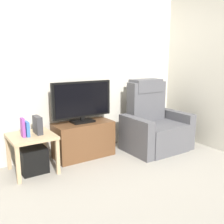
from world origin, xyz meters
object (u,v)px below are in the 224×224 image
(recliner_armchair, at_px, (154,125))
(book_leftmost, at_px, (23,127))
(side_table, at_px, (32,141))
(book_middle, at_px, (27,129))
(subwoofer_box, at_px, (33,159))
(game_console, at_px, (38,125))
(tv_stand, at_px, (84,139))
(television, at_px, (82,101))

(recliner_armchair, xyz_separation_m, book_leftmost, (-1.97, 0.17, 0.23))
(side_table, bearing_deg, book_middle, -159.62)
(recliner_armchair, xyz_separation_m, subwoofer_box, (-1.87, 0.19, -0.21))
(recliner_armchair, distance_m, book_middle, 1.94)
(game_console, bearing_deg, recliner_armchair, -6.41)
(book_middle, bearing_deg, tv_stand, 8.50)
(tv_stand, distance_m, television, 0.56)
(tv_stand, height_order, book_middle, book_middle)
(tv_stand, bearing_deg, book_middle, -171.50)
(subwoofer_box, bearing_deg, television, 9.00)
(book_middle, bearing_deg, recliner_armchair, -5.05)
(recliner_armchair, distance_m, game_console, 1.81)
(tv_stand, distance_m, side_table, 0.80)
(tv_stand, height_order, game_console, game_console)
(subwoofer_box, height_order, book_leftmost, book_leftmost)
(television, xyz_separation_m, game_console, (-0.69, -0.11, -0.22))
(television, bearing_deg, tv_stand, -90.00)
(tv_stand, distance_m, book_middle, 0.90)
(tv_stand, height_order, television, television)
(television, xyz_separation_m, recliner_armchair, (1.09, -0.31, -0.45))
(recliner_armchair, bearing_deg, tv_stand, 168.23)
(tv_stand, relative_size, game_console, 3.77)
(side_table, distance_m, subwoofer_box, 0.25)
(book_leftmost, bearing_deg, book_middle, 0.00)
(subwoofer_box, height_order, book_middle, book_middle)
(side_table, bearing_deg, recliner_armchair, -5.80)
(tv_stand, distance_m, recliner_armchair, 1.14)
(side_table, bearing_deg, television, 9.00)
(book_leftmost, xyz_separation_m, book_middle, (0.05, 0.00, -0.02))
(subwoofer_box, distance_m, book_leftmost, 0.45)
(book_leftmost, bearing_deg, television, 9.27)
(recliner_armchair, xyz_separation_m, side_table, (-1.87, 0.19, 0.03))
(tv_stand, relative_size, side_table, 1.56)
(subwoofer_box, bearing_deg, book_leftmost, -168.69)
(book_middle, xyz_separation_m, game_console, (0.14, 0.03, 0.02))
(recliner_armchair, xyz_separation_m, book_middle, (-1.93, 0.17, 0.20))
(recliner_armchair, relative_size, subwoofer_box, 3.39)
(recliner_armchair, distance_m, side_table, 1.88)
(subwoofer_box, bearing_deg, side_table, -56.31)
(side_table, bearing_deg, book_leftmost, -168.69)
(book_leftmost, height_order, book_middle, book_leftmost)
(side_table, xyz_separation_m, book_middle, (-0.05, -0.02, 0.17))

